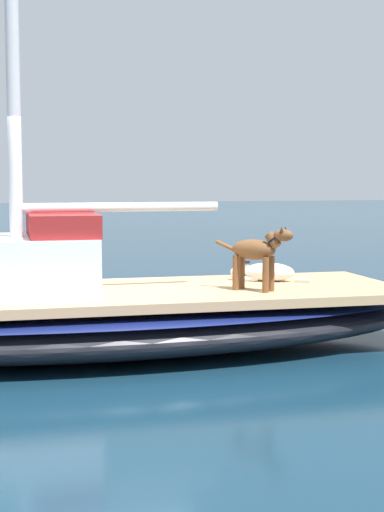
# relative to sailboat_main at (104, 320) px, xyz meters

# --- Properties ---
(ground_plane) EXTENTS (120.00, 120.00, 0.00)m
(ground_plane) POSITION_rel_sailboat_main_xyz_m (0.00, 0.00, -0.34)
(ground_plane) COLOR #143347
(sailboat_main) EXTENTS (2.84, 7.34, 0.66)m
(sailboat_main) POSITION_rel_sailboat_main_xyz_m (0.00, 0.00, 0.00)
(sailboat_main) COLOR black
(sailboat_main) RESTS_ON ground
(dog_brown) EXTENTS (0.77, 0.67, 0.70)m
(dog_brown) POSITION_rel_sailboat_main_xyz_m (-0.48, -1.59, 0.75)
(dog_brown) COLOR brown
(dog_brown) RESTS_ON sailboat_main
(dog_white) EXTENTS (0.57, 0.85, 0.22)m
(dog_white) POSITION_rel_sailboat_main_xyz_m (0.25, -1.99, 0.43)
(dog_white) COLOR silver
(dog_white) RESTS_ON sailboat_main
(deck_winch) EXTENTS (0.16, 0.16, 0.21)m
(deck_winch) POSITION_rel_sailboat_main_xyz_m (0.63, -1.85, 0.42)
(deck_winch) COLOR #B7B7BC
(deck_winch) RESTS_ON sailboat_main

